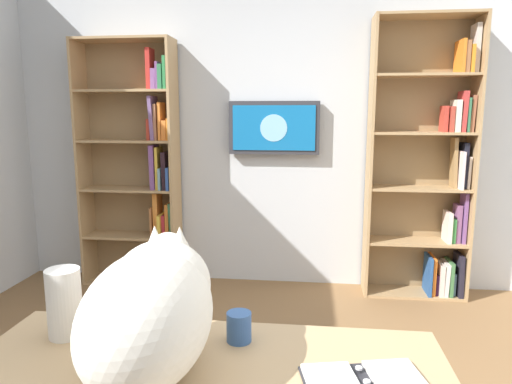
{
  "coord_description": "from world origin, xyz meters",
  "views": [
    {
      "loc": [
        -0.33,
        1.69,
        1.48
      ],
      "look_at": [
        -0.02,
        -1.0,
        1.01
      ],
      "focal_mm": 32.15,
      "sensor_mm": 36.0,
      "label": 1
    }
  ],
  "objects_px": {
    "wall_mounted_tv": "(274,128)",
    "paper_towel_roll": "(64,303)",
    "bookshelf_right": "(141,167)",
    "cat": "(152,307)",
    "bookshelf_left": "(430,169)",
    "coffee_mug": "(239,327)"
  },
  "relations": [
    {
      "from": "cat",
      "to": "wall_mounted_tv",
      "type": "bearing_deg",
      "value": -92.64
    },
    {
      "from": "bookshelf_left",
      "to": "wall_mounted_tv",
      "type": "distance_m",
      "value": 1.3
    },
    {
      "from": "cat",
      "to": "paper_towel_roll",
      "type": "bearing_deg",
      "value": -25.32
    },
    {
      "from": "bookshelf_right",
      "to": "wall_mounted_tv",
      "type": "relative_size",
      "value": 2.76
    },
    {
      "from": "bookshelf_left",
      "to": "paper_towel_roll",
      "type": "bearing_deg",
      "value": 54.44
    },
    {
      "from": "bookshelf_right",
      "to": "paper_towel_roll",
      "type": "relative_size",
      "value": 9.13
    },
    {
      "from": "paper_towel_roll",
      "to": "coffee_mug",
      "type": "relative_size",
      "value": 2.38
    },
    {
      "from": "bookshelf_left",
      "to": "paper_towel_roll",
      "type": "xyz_separation_m",
      "value": [
        1.74,
        2.44,
        -0.17
      ]
    },
    {
      "from": "bookshelf_left",
      "to": "cat",
      "type": "distance_m",
      "value": 2.95
    },
    {
      "from": "bookshelf_right",
      "to": "cat",
      "type": "height_order",
      "value": "bookshelf_right"
    },
    {
      "from": "bookshelf_right",
      "to": "cat",
      "type": "relative_size",
      "value": 3.05
    },
    {
      "from": "bookshelf_left",
      "to": "bookshelf_right",
      "type": "relative_size",
      "value": 1.06
    },
    {
      "from": "bookshelf_right",
      "to": "coffee_mug",
      "type": "bearing_deg",
      "value": 117.0
    },
    {
      "from": "wall_mounted_tv",
      "to": "paper_towel_roll",
      "type": "bearing_deg",
      "value": 79.13
    },
    {
      "from": "paper_towel_roll",
      "to": "bookshelf_right",
      "type": "bearing_deg",
      "value": -74.95
    },
    {
      "from": "cat",
      "to": "coffee_mug",
      "type": "xyz_separation_m",
      "value": [
        -0.21,
        -0.2,
        -0.15
      ]
    },
    {
      "from": "bookshelf_left",
      "to": "bookshelf_right",
      "type": "xyz_separation_m",
      "value": [
        2.4,
        -0.0,
        -0.02
      ]
    },
    {
      "from": "bookshelf_left",
      "to": "wall_mounted_tv",
      "type": "xyz_separation_m",
      "value": [
        1.26,
        -0.08,
        0.32
      ]
    },
    {
      "from": "bookshelf_right",
      "to": "paper_towel_roll",
      "type": "bearing_deg",
      "value": 105.05
    },
    {
      "from": "bookshelf_right",
      "to": "cat",
      "type": "xyz_separation_m",
      "value": [
        -1.01,
        2.61,
        -0.07
      ]
    },
    {
      "from": "bookshelf_right",
      "to": "cat",
      "type": "bearing_deg",
      "value": 111.27
    },
    {
      "from": "bookshelf_left",
      "to": "coffee_mug",
      "type": "relative_size",
      "value": 23.06
    }
  ]
}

